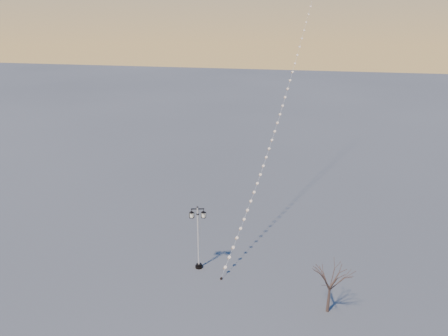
% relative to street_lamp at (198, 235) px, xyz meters
% --- Properties ---
extents(ground, '(300.00, 300.00, 0.00)m').
position_rel_street_lamp_xyz_m(ground, '(2.59, -2.09, -3.13)').
color(ground, '#505151').
rests_on(ground, ground).
extents(street_lamp, '(1.41, 0.73, 5.65)m').
position_rel_street_lamp_xyz_m(street_lamp, '(0.00, 0.00, 0.00)').
color(street_lamp, black).
rests_on(street_lamp, ground).
extents(bare_tree, '(2.29, 2.29, 3.80)m').
position_rel_street_lamp_xyz_m(bare_tree, '(10.48, -3.20, -0.49)').
color(bare_tree, '#48342B').
rests_on(bare_tree, ground).
extents(kite_train, '(6.53, 31.79, 27.67)m').
position_rel_street_lamp_xyz_m(kite_train, '(5.17, 14.39, 10.58)').
color(kite_train, black).
rests_on(kite_train, ground).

